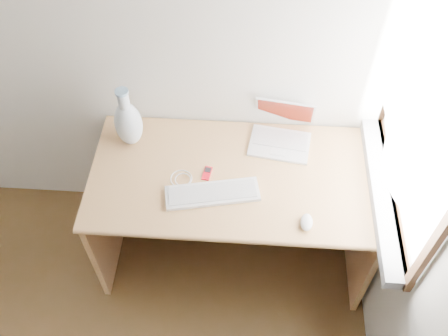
# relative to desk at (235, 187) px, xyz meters

# --- Properties ---
(back_wall) EXTENTS (3.50, 0.04, 2.60)m
(back_wall) POSITION_rel_desk_xyz_m (-0.99, 0.28, 0.76)
(back_wall) COLOR silver
(back_wall) RESTS_ON floor
(window) EXTENTS (0.11, 0.99, 1.10)m
(window) POSITION_rel_desk_xyz_m (0.73, -0.17, 0.74)
(window) COLOR white
(window) RESTS_ON right_wall
(desk) EXTENTS (1.44, 0.72, 0.76)m
(desk) POSITION_rel_desk_xyz_m (0.00, 0.00, 0.00)
(desk) COLOR tan
(desk) RESTS_ON floor
(laptop) EXTENTS (0.33, 0.30, 0.21)m
(laptop) POSITION_rel_desk_xyz_m (0.22, 0.16, 0.27)
(laptop) COLOR white
(laptop) RESTS_ON desk
(external_keyboard) EXTENTS (0.47, 0.22, 0.02)m
(external_keyboard) POSITION_rel_desk_xyz_m (-0.10, -0.21, 0.23)
(external_keyboard) COLOR white
(external_keyboard) RESTS_ON desk
(mouse) EXTENTS (0.07, 0.10, 0.03)m
(mouse) POSITION_rel_desk_xyz_m (0.34, -0.35, 0.24)
(mouse) COLOR white
(mouse) RESTS_ON desk
(ipod) EXTENTS (0.05, 0.09, 0.01)m
(ipod) POSITION_rel_desk_xyz_m (-0.14, -0.09, 0.22)
(ipod) COLOR red
(ipod) RESTS_ON desk
(cable_coil) EXTENTS (0.15, 0.15, 0.01)m
(cable_coil) POSITION_rel_desk_xyz_m (-0.26, -0.13, 0.22)
(cable_coil) COLOR white
(cable_coil) RESTS_ON desk
(remote) EXTENTS (0.05, 0.09, 0.01)m
(remote) POSITION_rel_desk_xyz_m (-0.31, -0.22, 0.22)
(remote) COLOR white
(remote) RESTS_ON desk
(vase) EXTENTS (0.14, 0.14, 0.36)m
(vase) POSITION_rel_desk_xyz_m (-0.55, 0.10, 0.36)
(vase) COLOR silver
(vase) RESTS_ON desk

